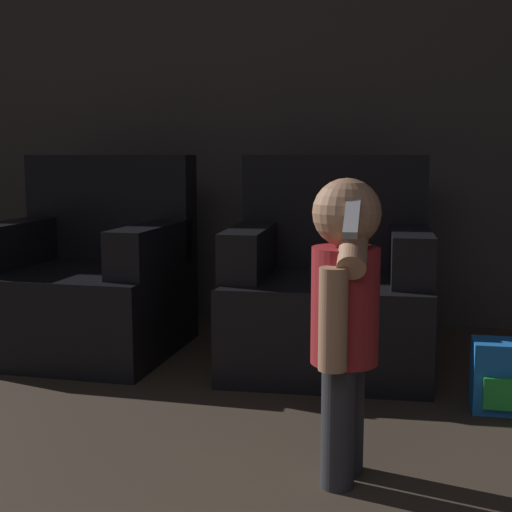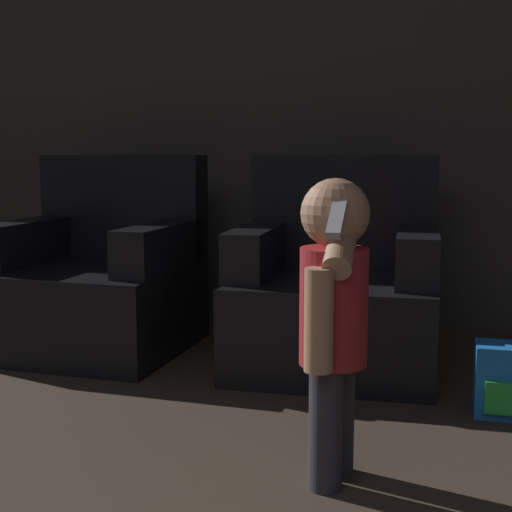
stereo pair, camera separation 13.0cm
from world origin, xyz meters
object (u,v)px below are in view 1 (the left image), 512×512
armchair_right (329,292)px  person_toddler (345,306)px  armchair_left (89,283)px  toy_backpack (502,377)px

armchair_right → person_toddler: 1.15m
armchair_left → person_toddler: armchair_left is taller
armchair_right → toy_backpack: size_ratio=3.56×
armchair_right → person_toddler: size_ratio=1.07×
toy_backpack → person_toddler: bearing=-128.2°
armchair_right → person_toddler: armchair_right is taller
armchair_left → toy_backpack: size_ratio=3.56×
armchair_left → person_toddler: (1.25, -1.13, 0.18)m
armchair_right → toy_backpack: 0.83m
person_toddler → toy_backpack: 0.90m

